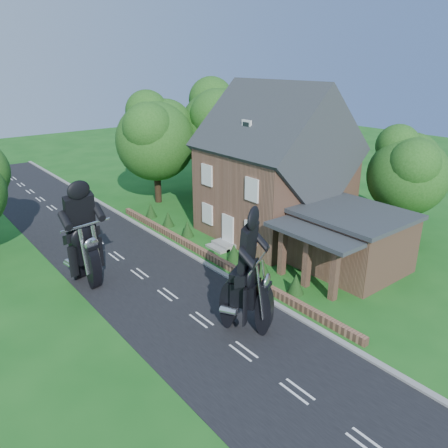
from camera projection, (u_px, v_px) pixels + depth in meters
ground at (201, 320)px, 20.37m from camera, size 120.00×120.00×0.00m
road at (201, 320)px, 20.36m from camera, size 7.00×80.00×0.02m
kerb at (259, 294)px, 22.47m from camera, size 0.30×80.00×0.12m
garden_wall at (211, 257)px, 26.46m from camera, size 0.30×22.00×0.40m
house at (275, 171)px, 29.34m from camera, size 9.54×8.64×10.24m
annex at (349, 240)px, 24.91m from camera, size 7.05×5.94×3.44m
tree_annex_side at (410, 168)px, 28.76m from camera, size 5.64×5.20×7.48m
tree_house_right at (307, 143)px, 34.54m from camera, size 6.51×6.00×8.40m
tree_behind_house at (224, 122)px, 38.25m from camera, size 7.81×7.20×10.08m
tree_behind_left at (159, 134)px, 35.63m from camera, size 6.94×6.40×9.16m
shrub_a at (296, 284)px, 22.53m from camera, size 0.90×0.90×1.10m
shrub_b at (263, 267)px, 24.36m from camera, size 0.90×0.90×1.10m
shrub_c at (234, 252)px, 26.19m from camera, size 0.90×0.90×1.10m
shrub_d at (187, 229)px, 29.85m from camera, size 0.90×0.90×1.10m
shrub_e at (168, 219)px, 31.68m from camera, size 0.90×0.90×1.10m
shrub_f at (151, 210)px, 33.51m from camera, size 0.90×0.90×1.10m
motorcycle_lead at (247, 312)px, 19.39m from camera, size 1.35×1.87×1.75m
motorcycle_follow at (86, 269)px, 23.45m from camera, size 0.72×1.91×1.73m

